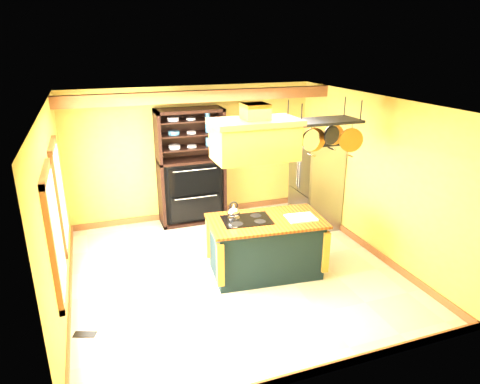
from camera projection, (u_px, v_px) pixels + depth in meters
floor at (234, 270)px, 6.94m from camera, size 5.00×5.00×0.00m
ceiling at (233, 102)px, 6.03m from camera, size 5.00×5.00×0.00m
wall_back at (194, 153)px, 8.70m from camera, size 5.00×0.02×2.70m
wall_front at (314, 272)px, 4.27m from camera, size 5.00×0.02×2.70m
wall_left at (56, 214)px, 5.69m from camera, size 0.02×5.00×2.70m
wall_right at (372, 176)px, 7.28m from camera, size 0.02×5.00×2.70m
ceiling_beam at (202, 96)px, 7.58m from camera, size 5.00×0.15×0.20m
window_near at (55, 234)px, 4.98m from camera, size 0.06×1.06×1.56m
window_far at (60, 195)px, 6.22m from camera, size 0.06×1.06×1.56m
kitchen_island at (265, 246)px, 6.73m from camera, size 1.86×1.15×1.11m
range_hood at (255, 137)px, 6.08m from camera, size 1.26×0.71×0.80m
pot_rack at (324, 129)px, 6.42m from camera, size 1.19×0.54×0.79m
refrigerator at (315, 186)px, 8.39m from camera, size 0.74×0.88×1.71m
hutch at (191, 179)px, 8.59m from camera, size 1.30×0.59×2.31m
floor_register at (85, 334)px, 5.43m from camera, size 0.30×0.21×0.01m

